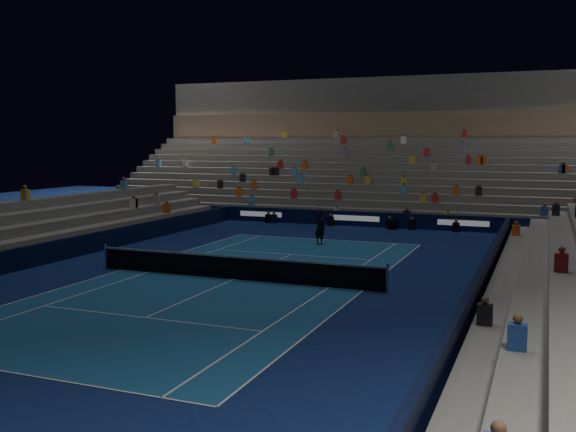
# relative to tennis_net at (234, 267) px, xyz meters

# --- Properties ---
(ground) EXTENTS (90.00, 90.00, 0.00)m
(ground) POSITION_rel_tennis_net_xyz_m (0.00, 0.00, -0.50)
(ground) COLOR #0D1C50
(ground) RESTS_ON ground
(court_surface) EXTENTS (10.97, 23.77, 0.01)m
(court_surface) POSITION_rel_tennis_net_xyz_m (0.00, 0.00, -0.50)
(court_surface) COLOR navy
(court_surface) RESTS_ON ground
(sponsor_barrier_far) EXTENTS (44.00, 0.25, 1.00)m
(sponsor_barrier_far) POSITION_rel_tennis_net_xyz_m (0.00, 18.50, -0.00)
(sponsor_barrier_far) COLOR #080F32
(sponsor_barrier_far) RESTS_ON ground
(sponsor_barrier_east) EXTENTS (0.25, 37.00, 1.00)m
(sponsor_barrier_east) POSITION_rel_tennis_net_xyz_m (9.70, 0.00, -0.00)
(sponsor_barrier_east) COLOR black
(sponsor_barrier_east) RESTS_ON ground
(sponsor_barrier_west) EXTENTS (0.25, 37.00, 1.00)m
(sponsor_barrier_west) POSITION_rel_tennis_net_xyz_m (-9.70, 0.00, -0.00)
(sponsor_barrier_west) COLOR black
(sponsor_barrier_west) RESTS_ON ground
(grandstand_main) EXTENTS (44.00, 15.20, 11.20)m
(grandstand_main) POSITION_rel_tennis_net_xyz_m (0.00, 27.90, 2.87)
(grandstand_main) COLOR #62625D
(grandstand_main) RESTS_ON ground
(tennis_net) EXTENTS (12.90, 0.10, 1.10)m
(tennis_net) POSITION_rel_tennis_net_xyz_m (0.00, 0.00, 0.00)
(tennis_net) COLOR #B2B2B7
(tennis_net) RESTS_ON ground
(tennis_player) EXTENTS (0.80, 0.66, 1.88)m
(tennis_player) POSITION_rel_tennis_net_xyz_m (0.27, 10.07, 0.44)
(tennis_player) COLOR black
(tennis_player) RESTS_ON ground
(broadcast_camera) EXTENTS (0.56, 0.96, 0.62)m
(broadcast_camera) POSITION_rel_tennis_net_xyz_m (2.65, 17.84, -0.19)
(broadcast_camera) COLOR black
(broadcast_camera) RESTS_ON ground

